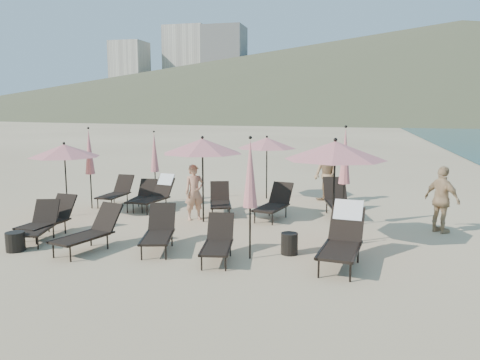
% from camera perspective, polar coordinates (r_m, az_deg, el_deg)
% --- Properties ---
extents(ground, '(800.00, 800.00, 0.00)m').
position_cam_1_polar(ground, '(10.35, -5.95, -8.83)').
color(ground, '#D6BA8C').
rests_on(ground, ground).
extents(volcanic_headland, '(690.00, 690.00, 55.00)m').
position_cam_1_polar(volcanic_headland, '(320.05, 27.08, 11.89)').
color(volcanic_headland, brown).
rests_on(volcanic_headland, ground).
extents(hotel_skyline, '(109.00, 82.00, 55.00)m').
position_cam_1_polar(hotel_skyline, '(297.54, -4.96, 12.65)').
color(hotel_skyline, beige).
rests_on(hotel_skyline, ground).
extents(lounger_0, '(0.74, 1.66, 0.93)m').
position_cam_1_polar(lounger_0, '(12.50, -22.21, -4.33)').
color(lounger_0, black).
rests_on(lounger_0, ground).
extents(lounger_1, '(0.99, 1.64, 0.89)m').
position_cam_1_polar(lounger_1, '(12.08, -23.31, -4.93)').
color(lounger_1, black).
rests_on(lounger_1, ground).
extents(lounger_2, '(1.05, 1.76, 0.95)m').
position_cam_1_polar(lounger_2, '(10.88, -17.83, -5.91)').
color(lounger_2, black).
rests_on(lounger_2, ground).
extents(lounger_3, '(1.01, 1.71, 0.92)m').
position_cam_1_polar(lounger_3, '(10.59, -9.86, -6.08)').
color(lounger_3, black).
rests_on(lounger_3, ground).
extents(lounger_4, '(0.81, 1.57, 0.86)m').
position_cam_1_polar(lounger_4, '(9.77, -2.70, -7.40)').
color(lounger_4, black).
rests_on(lounger_4, ground).
extents(lounger_5, '(0.91, 1.97, 1.18)m').
position_cam_1_polar(lounger_5, '(9.67, 12.45, -6.75)').
color(lounger_5, black).
rests_on(lounger_5, ground).
extents(lounger_6, '(0.64, 1.59, 0.90)m').
position_cam_1_polar(lounger_6, '(15.84, -14.82, -1.38)').
color(lounger_6, black).
rests_on(lounger_6, ground).
extents(lounger_7, '(0.70, 1.53, 0.85)m').
position_cam_1_polar(lounger_7, '(15.03, -11.78, -1.90)').
color(lounger_7, black).
rests_on(lounger_7, ground).
extents(lounger_8, '(0.90, 1.74, 1.03)m').
position_cam_1_polar(lounger_8, '(14.85, -10.16, -1.60)').
color(lounger_8, black).
rests_on(lounger_8, ground).
extents(lounger_9, '(1.04, 1.65, 0.89)m').
position_cam_1_polar(lounger_9, '(13.97, -2.43, -2.45)').
color(lounger_9, black).
rests_on(lounger_9, ground).
extents(lounger_10, '(0.96, 1.76, 0.96)m').
position_cam_1_polar(lounger_10, '(13.39, 4.21, -2.81)').
color(lounger_10, black).
rests_on(lounger_10, ground).
extents(lounger_11, '(1.08, 1.92, 1.04)m').
position_cam_1_polar(lounger_11, '(14.02, 11.88, -2.29)').
color(lounger_11, black).
rests_on(lounger_11, ground).
extents(umbrella_open_0, '(2.02, 2.02, 2.17)m').
position_cam_1_polar(umbrella_open_0, '(14.35, -20.63, 3.36)').
color(umbrella_open_0, black).
rests_on(umbrella_open_0, ground).
extents(umbrella_open_1, '(2.22, 2.22, 2.38)m').
position_cam_1_polar(umbrella_open_1, '(12.74, -4.60, 4.15)').
color(umbrella_open_1, black).
rests_on(umbrella_open_1, ground).
extents(umbrella_open_2, '(2.29, 2.29, 2.47)m').
position_cam_1_polar(umbrella_open_2, '(10.67, 11.52, 3.54)').
color(umbrella_open_2, black).
rests_on(umbrella_open_2, ground).
extents(umbrella_open_3, '(2.05, 2.05, 2.20)m').
position_cam_1_polar(umbrella_open_3, '(16.16, 3.30, 4.53)').
color(umbrella_open_3, black).
rests_on(umbrella_open_3, ground).
extents(umbrella_closed_0, '(0.30, 0.30, 2.57)m').
position_cam_1_polar(umbrella_closed_0, '(9.53, 1.25, 0.72)').
color(umbrella_closed_0, black).
rests_on(umbrella_closed_0, ground).
extents(umbrella_closed_1, '(0.31, 0.31, 2.69)m').
position_cam_1_polar(umbrella_closed_1, '(12.56, 12.67, 2.81)').
color(umbrella_closed_1, black).
rests_on(umbrella_closed_1, ground).
extents(umbrella_closed_2, '(0.30, 0.30, 2.56)m').
position_cam_1_polar(umbrella_closed_2, '(15.24, -17.89, 3.25)').
color(umbrella_closed_2, black).
rests_on(umbrella_closed_2, ground).
extents(umbrella_closed_3, '(0.28, 0.28, 2.40)m').
position_cam_1_polar(umbrella_closed_3, '(15.82, -10.39, 3.31)').
color(umbrella_closed_3, black).
rests_on(umbrella_closed_3, ground).
extents(side_table_0, '(0.41, 0.41, 0.43)m').
position_cam_1_polar(side_table_0, '(11.49, -25.71, -6.78)').
color(side_table_0, black).
rests_on(side_table_0, ground).
extents(side_table_1, '(0.37, 0.37, 0.46)m').
position_cam_1_polar(side_table_1, '(10.21, 6.04, -7.72)').
color(side_table_1, black).
rests_on(side_table_1, ground).
extents(beachgoer_a, '(0.68, 0.64, 1.56)m').
position_cam_1_polar(beachgoer_a, '(13.22, -5.57, -1.51)').
color(beachgoer_a, tan).
rests_on(beachgoer_a, ground).
extents(beachgoer_b, '(1.10, 1.14, 1.85)m').
position_cam_1_polar(beachgoer_b, '(15.81, 10.40, 0.58)').
color(beachgoer_b, '#A07A52').
rests_on(beachgoer_b, ground).
extents(beachgoer_c, '(0.98, 1.01, 1.70)m').
position_cam_1_polar(beachgoer_c, '(12.80, 23.41, -2.21)').
color(beachgoer_c, tan).
rests_on(beachgoer_c, ground).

